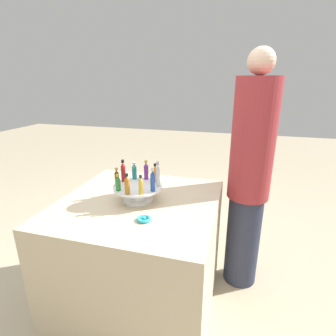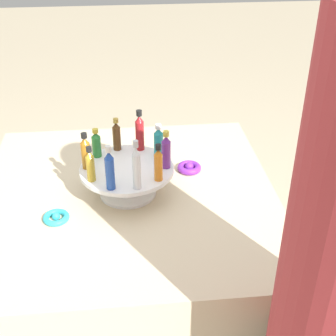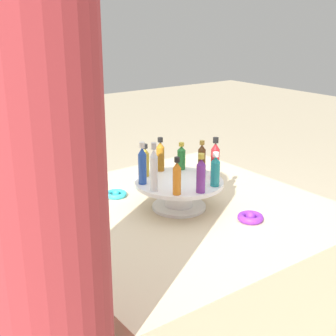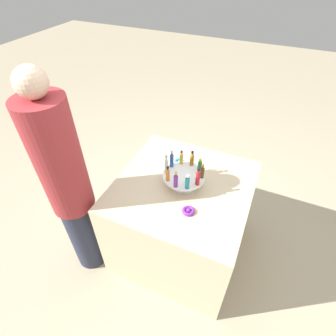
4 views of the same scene
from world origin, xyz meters
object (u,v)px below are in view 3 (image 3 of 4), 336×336
at_px(ribbon_bow_teal, 116,194).
at_px(person_figure, 38,325).
at_px(bottle_blue, 142,165).
at_px(bottle_red, 215,160).
at_px(bottle_amber, 160,156).
at_px(bottle_gold, 145,161).
at_px(bottle_orange, 177,177).
at_px(bottle_teal, 215,170).
at_px(bottle_brown, 202,158).
at_px(ribbon_bow_purple, 250,217).
at_px(display_stand, 179,190).
at_px(bottle_purple, 201,175).
at_px(bottle_green, 181,157).
at_px(bottle_clear, 154,169).

distance_m(ribbon_bow_teal, person_figure, 0.78).
distance_m(bottle_blue, bottle_red, 0.23).
bearing_deg(bottle_blue, ribbon_bow_teal, 1.91).
relative_size(bottle_amber, person_figure, 0.07).
xyz_separation_m(bottle_gold, person_figure, (-0.49, 0.55, -0.07)).
bearing_deg(bottle_amber, bottle_red, -149.11).
distance_m(bottle_amber, person_figure, 0.80).
bearing_deg(bottle_gold, bottle_amber, -77.11).
distance_m(bottle_orange, bottle_teal, 0.14).
distance_m(bottle_amber, bottle_orange, 0.22).
height_order(bottle_teal, ribbon_bow_teal, bottle_teal).
height_order(bottle_gold, ribbon_bow_teal, bottle_gold).
height_order(bottle_orange, bottle_red, bottle_red).
bearing_deg(bottle_teal, bottle_brown, -23.11).
height_order(ribbon_bow_purple, person_figure, person_figure).
height_order(display_stand, bottle_purple, bottle_purple).
bearing_deg(bottle_green, bottle_brown, -149.11).
bearing_deg(bottle_green, bottle_purple, 156.89).
bearing_deg(bottle_amber, bottle_green, -113.11).
distance_m(bottle_brown, ribbon_bow_purple, 0.26).
distance_m(bottle_teal, bottle_red, 0.07).
relative_size(display_stand, bottle_orange, 2.48).
bearing_deg(person_figure, bottle_green, 2.25).
bearing_deg(bottle_amber, ribbon_bow_teal, 54.23).
relative_size(bottle_blue, ribbon_bow_purple, 1.69).
relative_size(bottle_blue, bottle_green, 1.44).
relative_size(bottle_blue, bottle_clear, 0.90).
height_order(bottle_blue, bottle_orange, bottle_blue).
distance_m(bottle_purple, bottle_red, 0.14).
relative_size(bottle_clear, ribbon_bow_teal, 1.99).
height_order(bottle_amber, bottle_orange, bottle_amber).
bearing_deg(bottle_green, bottle_red, -167.11).
height_order(bottle_amber, bottle_blue, bottle_blue).
xyz_separation_m(bottle_teal, person_figure, (-0.29, 0.67, -0.07)).
xyz_separation_m(bottle_brown, ribbon_bow_purple, (-0.23, 0.00, -0.13)).
bearing_deg(bottle_orange, ribbon_bow_teal, 6.99).
relative_size(bottle_red, ribbon_bow_teal, 1.80).
relative_size(display_stand, ribbon_bow_purple, 3.56).
bearing_deg(bottle_gold, bottle_red, -131.11).
height_order(display_stand, bottle_brown, bottle_brown).
relative_size(bottle_blue, bottle_orange, 1.18).
bearing_deg(bottle_teal, display_stand, 30.89).
xyz_separation_m(display_stand, ribbon_bow_teal, (0.20, 0.11, -0.05)).
bearing_deg(display_stand, bottle_teal, -149.11).
bearing_deg(bottle_purple, display_stand, -5.11).
height_order(bottle_gold, bottle_blue, bottle_blue).
relative_size(ribbon_bow_purple, person_figure, 0.05).
distance_m(bottle_teal, person_figure, 0.73).
xyz_separation_m(bottle_blue, ribbon_bow_purple, (-0.25, -0.22, -0.14)).
relative_size(ribbon_bow_purple, ribbon_bow_teal, 1.06).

